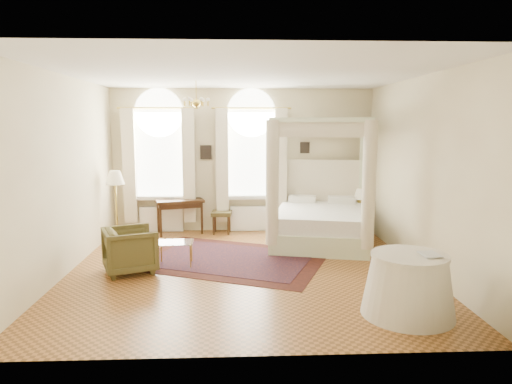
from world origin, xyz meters
TOP-DOWN VIEW (x-y plane):
  - ground at (0.00, 0.00)m, footprint 6.00×6.00m
  - room_walls at (0.00, 0.00)m, footprint 6.00×6.00m
  - window_left at (-1.90, 2.87)m, footprint 1.62×0.27m
  - window_right at (0.20, 2.87)m, footprint 1.62×0.27m
  - chandelier at (-0.90, 1.20)m, footprint 0.51×0.45m
  - wall_pictures at (0.09, 2.97)m, footprint 2.54×0.03m
  - canopy_bed at (1.61, 1.71)m, footprint 2.41×2.75m
  - nightstand at (2.70, 2.64)m, footprint 0.43×0.39m
  - nightstand_lamp at (2.68, 2.56)m, footprint 0.29×0.29m
  - writing_desk at (-1.45, 2.70)m, footprint 1.17×0.83m
  - laptop at (-1.72, 2.84)m, footprint 0.38×0.30m
  - stool at (-0.49, 2.67)m, footprint 0.48×0.48m
  - armchair at (-1.96, -0.04)m, footprint 1.09×1.07m
  - coffee_table at (-1.24, 0.28)m, footprint 0.65×0.47m
  - floor_lamp at (-2.70, 2.02)m, footprint 0.39×0.39m
  - oriental_rug at (-0.28, 0.60)m, footprint 4.01×3.50m
  - side_table at (2.08, -2.00)m, footprint 1.20×1.20m
  - book at (2.20, -2.08)m, footprint 0.24×0.31m

SIDE VIEW (x-z plane):
  - ground at x=0.00m, z-range 0.00..0.00m
  - oriental_rug at x=-0.28m, z-range 0.00..0.01m
  - nightstand at x=2.70m, z-range 0.00..0.60m
  - armchair at x=-1.96m, z-range 0.00..0.77m
  - coffee_table at x=-1.24m, z-range 0.17..0.60m
  - side_table at x=2.08m, z-range -0.01..0.81m
  - stool at x=-0.49m, z-range 0.17..0.69m
  - canopy_bed at x=1.61m, z-range -0.71..1.90m
  - writing_desk at x=-1.45m, z-range 0.28..1.07m
  - laptop at x=-1.72m, z-range 0.79..0.82m
  - book at x=2.20m, z-range 0.82..0.85m
  - nightstand_lamp at x=2.68m, z-range 0.67..1.10m
  - floor_lamp at x=-2.70m, z-range 0.54..2.06m
  - window_left at x=-1.90m, z-range -0.16..3.13m
  - window_right at x=0.20m, z-range -0.16..3.13m
  - wall_pictures at x=0.09m, z-range 1.70..2.09m
  - room_walls at x=0.00m, z-range -1.02..4.98m
  - chandelier at x=-0.90m, z-range 2.66..3.16m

